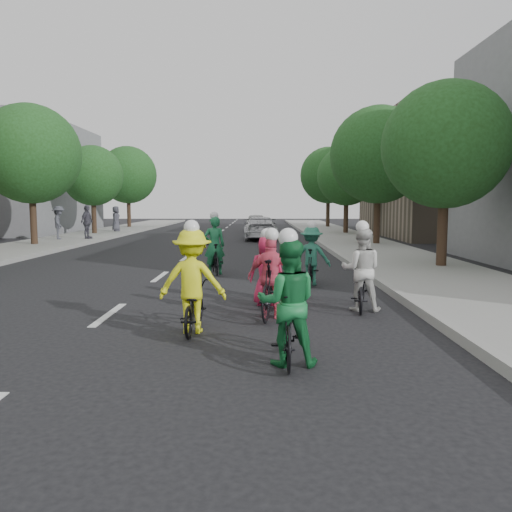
{
  "coord_description": "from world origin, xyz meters",
  "views": [
    {
      "loc": [
        2.92,
        -9.45,
        2.15
      ],
      "look_at": [
        2.84,
        1.39,
        1.0
      ],
      "focal_mm": 35.0,
      "sensor_mm": 36.0,
      "label": 1
    }
  ],
  "objects_px": {
    "cyclist_0": "(311,260)",
    "cyclist_1": "(287,313)",
    "cyclist_6": "(215,253)",
    "follow_car_trail": "(256,223)",
    "cyclist_5": "(267,278)",
    "spectator_1": "(87,222)",
    "cyclist_4": "(272,284)",
    "cyclist_2": "(193,290)",
    "follow_car_lead": "(260,228)",
    "spectator_0": "(59,223)",
    "spectator_2": "(116,219)",
    "cyclist_3": "(361,278)"
  },
  "relations": [
    {
      "from": "cyclist_0",
      "to": "cyclist_1",
      "type": "distance_m",
      "value": 6.59
    },
    {
      "from": "cyclist_0",
      "to": "cyclist_6",
      "type": "height_order",
      "value": "cyclist_6"
    },
    {
      "from": "follow_car_trail",
      "to": "cyclist_6",
      "type": "bearing_deg",
      "value": 86.3
    },
    {
      "from": "cyclist_0",
      "to": "cyclist_5",
      "type": "bearing_deg",
      "value": 75.0
    },
    {
      "from": "spectator_1",
      "to": "cyclist_5",
      "type": "bearing_deg",
      "value": -140.53
    },
    {
      "from": "cyclist_0",
      "to": "cyclist_4",
      "type": "xyz_separation_m",
      "value": [
        -1.13,
        -3.77,
        -0.01
      ]
    },
    {
      "from": "cyclist_2",
      "to": "follow_car_lead",
      "type": "xyz_separation_m",
      "value": [
        1.15,
        21.37,
        -0.03
      ]
    },
    {
      "from": "cyclist_6",
      "to": "spectator_0",
      "type": "distance_m",
      "value": 16.04
    },
    {
      "from": "cyclist_1",
      "to": "spectator_2",
      "type": "xyz_separation_m",
      "value": [
        -10.69,
        29.2,
        0.35
      ]
    },
    {
      "from": "cyclist_1",
      "to": "cyclist_2",
      "type": "xyz_separation_m",
      "value": [
        -1.49,
        1.66,
        0.02
      ]
    },
    {
      "from": "follow_car_lead",
      "to": "cyclist_1",
      "type": "bearing_deg",
      "value": 89.21
    },
    {
      "from": "follow_car_lead",
      "to": "spectator_0",
      "type": "bearing_deg",
      "value": 7.88
    },
    {
      "from": "cyclist_5",
      "to": "spectator_0",
      "type": "relative_size",
      "value": 0.88
    },
    {
      "from": "cyclist_5",
      "to": "spectator_2",
      "type": "height_order",
      "value": "spectator_2"
    },
    {
      "from": "cyclist_6",
      "to": "spectator_1",
      "type": "xyz_separation_m",
      "value": [
        -8.39,
        13.08,
        0.44
      ]
    },
    {
      "from": "cyclist_2",
      "to": "cyclist_4",
      "type": "relative_size",
      "value": 0.96
    },
    {
      "from": "cyclist_4",
      "to": "spectator_1",
      "type": "relative_size",
      "value": 1.03
    },
    {
      "from": "cyclist_1",
      "to": "cyclist_4",
      "type": "distance_m",
      "value": 2.74
    },
    {
      "from": "cyclist_2",
      "to": "spectator_1",
      "type": "bearing_deg",
      "value": -64.4
    },
    {
      "from": "spectator_0",
      "to": "cyclist_3",
      "type": "bearing_deg",
      "value": -162.17
    },
    {
      "from": "follow_car_lead",
      "to": "follow_car_trail",
      "type": "relative_size",
      "value": 1.17
    },
    {
      "from": "cyclist_4",
      "to": "spectator_1",
      "type": "height_order",
      "value": "spectator_1"
    },
    {
      "from": "cyclist_5",
      "to": "spectator_2",
      "type": "relative_size",
      "value": 0.91
    },
    {
      "from": "cyclist_0",
      "to": "cyclist_2",
      "type": "distance_m",
      "value": 5.45
    },
    {
      "from": "cyclist_4",
      "to": "spectator_0",
      "type": "xyz_separation_m",
      "value": [
        -11.4,
        18.42,
        0.44
      ]
    },
    {
      "from": "cyclist_2",
      "to": "spectator_0",
      "type": "distance_m",
      "value": 21.94
    },
    {
      "from": "cyclist_2",
      "to": "spectator_0",
      "type": "relative_size",
      "value": 1.01
    },
    {
      "from": "cyclist_1",
      "to": "spectator_2",
      "type": "height_order",
      "value": "spectator_2"
    },
    {
      "from": "cyclist_2",
      "to": "spectator_2",
      "type": "relative_size",
      "value": 1.05
    },
    {
      "from": "cyclist_0",
      "to": "cyclist_6",
      "type": "bearing_deg",
      "value": -25.86
    },
    {
      "from": "cyclist_0",
      "to": "spectator_2",
      "type": "bearing_deg",
      "value": -52.72
    },
    {
      "from": "cyclist_4",
      "to": "cyclist_5",
      "type": "xyz_separation_m",
      "value": [
        -0.08,
        1.18,
        -0.08
      ]
    },
    {
      "from": "cyclist_4",
      "to": "cyclist_5",
      "type": "bearing_deg",
      "value": -75.11
    },
    {
      "from": "cyclist_0",
      "to": "cyclist_1",
      "type": "xyz_separation_m",
      "value": [
        -0.99,
        -6.51,
        0.04
      ]
    },
    {
      "from": "cyclist_1",
      "to": "cyclist_3",
      "type": "height_order",
      "value": "cyclist_1"
    },
    {
      "from": "spectator_2",
      "to": "cyclist_3",
      "type": "bearing_deg",
      "value": -155.83
    },
    {
      "from": "cyclist_4",
      "to": "cyclist_6",
      "type": "distance_m",
      "value": 5.96
    },
    {
      "from": "follow_car_trail",
      "to": "spectator_0",
      "type": "distance_m",
      "value": 14.95
    },
    {
      "from": "cyclist_5",
      "to": "follow_car_trail",
      "type": "relative_size",
      "value": 0.41
    },
    {
      "from": "cyclist_2",
      "to": "spectator_1",
      "type": "height_order",
      "value": "spectator_1"
    },
    {
      "from": "cyclist_6",
      "to": "cyclist_2",
      "type": "bearing_deg",
      "value": 80.35
    },
    {
      "from": "follow_car_lead",
      "to": "follow_car_trail",
      "type": "height_order",
      "value": "follow_car_trail"
    },
    {
      "from": "cyclist_3",
      "to": "follow_car_trail",
      "type": "bearing_deg",
      "value": -75.06
    },
    {
      "from": "cyclist_0",
      "to": "follow_car_lead",
      "type": "distance_m",
      "value": 16.58
    },
    {
      "from": "cyclist_6",
      "to": "cyclist_4",
      "type": "bearing_deg",
      "value": 93.75
    },
    {
      "from": "follow_car_lead",
      "to": "spectator_2",
      "type": "distance_m",
      "value": 12.04
    },
    {
      "from": "cyclist_2",
      "to": "cyclist_4",
      "type": "height_order",
      "value": "cyclist_2"
    },
    {
      "from": "cyclist_5",
      "to": "spectator_1",
      "type": "bearing_deg",
      "value": -57.63
    },
    {
      "from": "follow_car_lead",
      "to": "cyclist_6",
      "type": "bearing_deg",
      "value": 82.89
    },
    {
      "from": "cyclist_2",
      "to": "spectator_2",
      "type": "bearing_deg",
      "value": -69.4
    }
  ]
}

